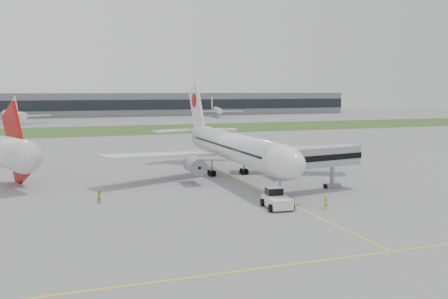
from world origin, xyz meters
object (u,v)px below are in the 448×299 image
object	(u,v)px
pushback_tug	(276,199)
ground_crew_near	(325,202)
jet_bridge	(316,158)
neighbor_aircraft	(14,152)
airliner	(232,146)

from	to	relation	value
pushback_tug	ground_crew_near	world-z (taller)	pushback_tug
pushback_tug	jet_bridge	xyz separation A→B (m)	(10.65, 8.29, 4.04)
ground_crew_near	neighbor_aircraft	bearing A→B (deg)	-53.08
ground_crew_near	airliner	bearing A→B (deg)	-100.46
jet_bridge	ground_crew_near	world-z (taller)	jet_bridge
pushback_tug	neighbor_aircraft	distance (m)	43.06
airliner	jet_bridge	bearing A→B (deg)	-63.73
pushback_tug	ground_crew_near	xyz separation A→B (m)	(5.81, -2.92, -0.23)
airliner	ground_crew_near	distance (m)	27.87
jet_bridge	neighbor_aircraft	bearing A→B (deg)	149.33
airliner	jet_bridge	world-z (taller)	airliner
neighbor_aircraft	pushback_tug	bearing A→B (deg)	-59.00
pushback_tug	jet_bridge	distance (m)	14.09
pushback_tug	neighbor_aircraft	size ratio (longest dim) A/B	0.29
airliner	ground_crew_near	bearing A→B (deg)	-83.52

